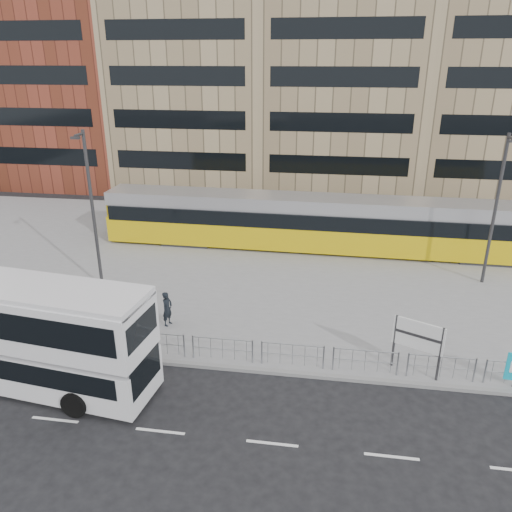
# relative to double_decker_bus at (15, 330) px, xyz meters

# --- Properties ---
(ground) EXTENTS (120.00, 120.00, 0.00)m
(ground) POSITION_rel_double_decker_bus_xyz_m (8.40, 2.00, -2.41)
(ground) COLOR black
(ground) RESTS_ON ground
(plaza) EXTENTS (64.00, 24.00, 0.15)m
(plaza) POSITION_rel_double_decker_bus_xyz_m (8.40, 14.00, -2.33)
(plaza) COLOR gray
(plaza) RESTS_ON ground
(kerb) EXTENTS (64.00, 0.25, 0.17)m
(kerb) POSITION_rel_double_decker_bus_xyz_m (8.40, 2.05, -2.33)
(kerb) COLOR gray
(kerb) RESTS_ON ground
(building_row) EXTENTS (70.40, 18.40, 31.20)m
(building_row) POSITION_rel_double_decker_bus_xyz_m (9.95, 36.27, 10.51)
(building_row) COLOR brown
(building_row) RESTS_ON ground
(pedestrian_barrier) EXTENTS (32.07, 0.07, 1.10)m
(pedestrian_barrier) POSITION_rel_double_decker_bus_xyz_m (10.40, 2.50, -1.43)
(pedestrian_barrier) COLOR #969A9F
(pedestrian_barrier) RESTS_ON plaza
(road_markings) EXTENTS (62.00, 0.12, 0.01)m
(road_markings) POSITION_rel_double_decker_bus_xyz_m (9.40, -2.00, -2.40)
(road_markings) COLOR white
(road_markings) RESTS_ON ground
(double_decker_bus) EXTENTS (11.36, 3.91, 4.45)m
(double_decker_bus) POSITION_rel_double_decker_bus_xyz_m (0.00, 0.00, 0.00)
(double_decker_bus) COLOR silver
(double_decker_bus) RESTS_ON ground
(tram) EXTENTS (30.65, 3.44, 3.61)m
(tram) POSITION_rel_double_decker_bus_xyz_m (12.03, 16.68, -0.45)
(tram) COLOR gold
(tram) RESTS_ON plaza
(station_sign) EXTENTS (1.91, 0.95, 2.38)m
(station_sign) POSITION_rel_double_decker_bus_xyz_m (15.72, 2.80, -0.61)
(station_sign) COLOR #2D2D30
(station_sign) RESTS_ON plaza
(pedestrian) EXTENTS (0.58, 0.73, 1.74)m
(pedestrian) POSITION_rel_double_decker_bus_xyz_m (4.42, 5.09, -1.39)
(pedestrian) COLOR black
(pedestrian) RESTS_ON plaza
(traffic_light_west) EXTENTS (0.23, 0.25, 3.10)m
(traffic_light_west) POSITION_rel_double_decker_bus_xyz_m (4.12, 2.50, -0.28)
(traffic_light_west) COLOR #2D2D30
(traffic_light_west) RESTS_ON plaza
(lamp_post_west) EXTENTS (0.45, 1.04, 8.76)m
(lamp_post_west) POSITION_rel_double_decker_bus_xyz_m (-0.70, 8.74, 2.50)
(lamp_post_west) COLOR #2D2D30
(lamp_post_west) RESTS_ON plaza
(lamp_post_east) EXTENTS (0.45, 1.04, 8.51)m
(lamp_post_east) POSITION_rel_double_decker_bus_xyz_m (20.92, 12.59, 2.37)
(lamp_post_east) COLOR #2D2D30
(lamp_post_east) RESTS_ON plaza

